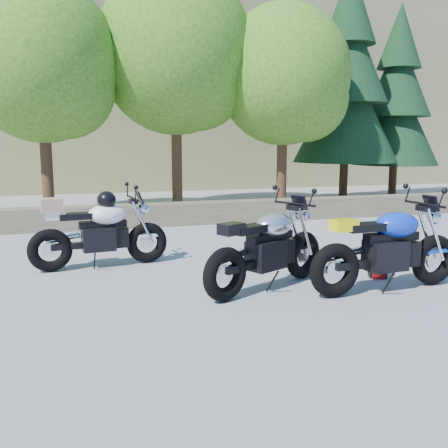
{
  "coord_description": "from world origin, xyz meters",
  "views": [
    {
      "loc": [
        -1.77,
        -5.75,
        1.94
      ],
      "look_at": [
        0.2,
        1.0,
        0.75
      ],
      "focal_mm": 40.0,
      "sensor_mm": 36.0,
      "label": 1
    }
  ],
  "objects_px": {
    "blue_bike": "(388,249)",
    "backpack": "(378,267)",
    "silver_bike": "(268,249)",
    "white_bike": "(99,230)"
  },
  "relations": [
    {
      "from": "white_bike",
      "to": "backpack",
      "type": "bearing_deg",
      "value": -31.12
    },
    {
      "from": "blue_bike",
      "to": "backpack",
      "type": "height_order",
      "value": "blue_bike"
    },
    {
      "from": "white_bike",
      "to": "blue_bike",
      "type": "bearing_deg",
      "value": -39.74
    },
    {
      "from": "backpack",
      "to": "blue_bike",
      "type": "bearing_deg",
      "value": -93.58
    },
    {
      "from": "silver_bike",
      "to": "backpack",
      "type": "bearing_deg",
      "value": -25.15
    },
    {
      "from": "blue_bike",
      "to": "backpack",
      "type": "bearing_deg",
      "value": 61.86
    },
    {
      "from": "white_bike",
      "to": "backpack",
      "type": "distance_m",
      "value": 4.17
    },
    {
      "from": "silver_bike",
      "to": "backpack",
      "type": "relative_size",
      "value": 6.24
    },
    {
      "from": "backpack",
      "to": "silver_bike",
      "type": "bearing_deg",
      "value": -158.11
    },
    {
      "from": "backpack",
      "to": "white_bike",
      "type": "bearing_deg",
      "value": 175.59
    }
  ]
}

